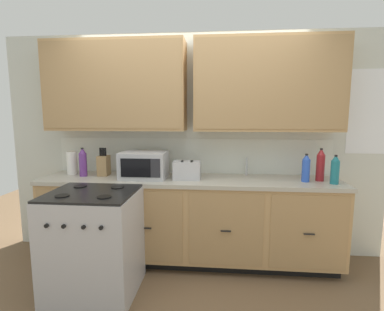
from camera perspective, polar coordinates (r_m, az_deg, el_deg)
The scene contains 13 objects.
ground_plane at distance 3.19m, azimuth -1.19°, elevation -22.34°, with size 8.00×8.00×0.00m, color brown.
wall_unit at distance 3.25m, azimuth -0.22°, elevation 9.15°, with size 4.33×0.40×2.50m.
counter_run at distance 3.25m, azimuth -0.58°, elevation -12.33°, with size 3.16×0.64×0.94m.
stove_range at distance 2.89m, azimuth -18.54°, elevation -15.76°, with size 0.76×0.68×0.95m.
microwave at distance 3.17m, azimuth -9.32°, elevation -1.82°, with size 0.48×0.37×0.28m.
toaster at distance 3.07m, azimuth -0.99°, elevation -2.87°, with size 0.28×0.18×0.19m.
knife_block at distance 3.40m, azimuth -16.79°, elevation -1.80°, with size 0.11×0.14×0.31m.
sink_faucet at distance 3.31m, azimuth 10.56°, elevation -2.12°, with size 0.02×0.02×0.20m, color #B2B5BA.
paper_towel_roll at distance 3.59m, azimuth -22.29°, elevation -1.31°, with size 0.12×0.12×0.26m, color white.
bottle_blue at distance 3.16m, azimuth 21.29°, elevation -2.30°, with size 0.08×0.08×0.28m.
bottle_red at distance 3.25m, azimuth 23.71°, elevation -1.71°, with size 0.08×0.08×0.34m.
bottle_teal at distance 3.17m, azimuth 26.06°, elevation -2.52°, with size 0.08×0.08×0.29m.
bottle_violet at distance 3.42m, azimuth -20.46°, elevation -1.26°, with size 0.08×0.08×0.31m.
Camera 1 is at (0.32, -2.73, 1.62)m, focal length 27.41 mm.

